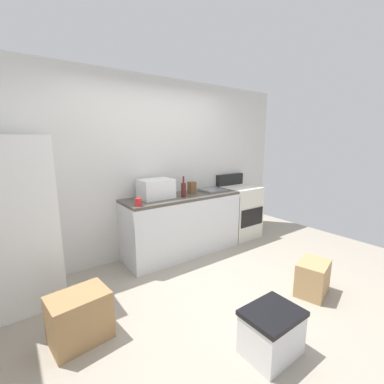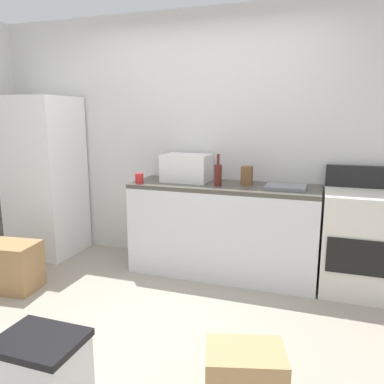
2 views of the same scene
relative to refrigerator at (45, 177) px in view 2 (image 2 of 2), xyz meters
name	(u,v)px [view 2 (image 2 of 2)]	position (x,y,z in m)	size (l,w,h in m)	color
ground_plane	(143,329)	(1.75, -1.15, -0.88)	(6.00, 6.00, 0.00)	#9E9384
wall_back	(205,140)	(1.75, 0.40, 0.42)	(5.00, 0.10, 2.60)	silver
kitchen_counter	(223,229)	(2.05, 0.05, -0.43)	(1.80, 0.60, 0.90)	silver
refrigerator	(45,177)	(0.00, 0.00, 0.00)	(0.68, 0.66, 1.75)	white
stove_oven	(357,241)	(3.27, 0.06, -0.41)	(0.60, 0.61, 1.10)	silver
microwave	(187,168)	(1.64, 0.12, 0.16)	(0.46, 0.34, 0.27)	white
sink_basin	(286,187)	(2.63, 0.04, 0.04)	(0.36, 0.32, 0.03)	slate
wine_bottle	(218,174)	(2.01, -0.04, 0.13)	(0.07, 0.07, 0.30)	#591E19
coffee_mug	(139,178)	(1.25, -0.16, 0.07)	(0.08, 0.08, 0.10)	red
knife_block	(247,176)	(2.26, 0.10, 0.11)	(0.10, 0.10, 0.18)	brown
cardboard_box_large	(245,382)	(2.62, -1.72, -0.69)	(0.41, 0.29, 0.37)	tan
cardboard_box_medium	(11,266)	(0.33, -0.93, -0.66)	(0.47, 0.34, 0.43)	#A37A4C
storage_bin	(42,369)	(1.54, -1.98, -0.69)	(0.46, 0.36, 0.38)	silver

